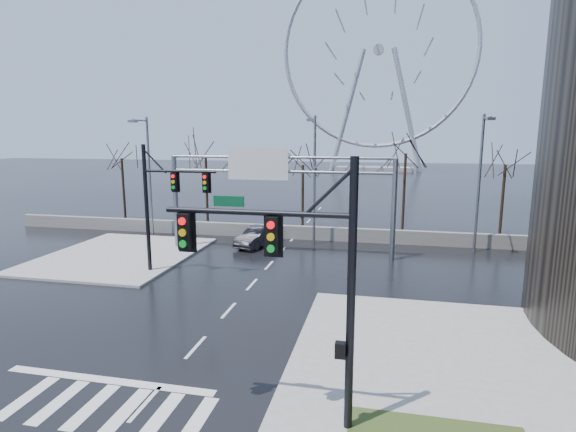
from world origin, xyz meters
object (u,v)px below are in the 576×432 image
(signal_mast_far, at_px, (163,197))
(car, at_px, (258,236))
(signal_mast_near, at_px, (303,269))
(ferris_wheel, at_px, (378,58))
(sign_gantry, at_px, (274,183))

(signal_mast_far, bearing_deg, car, 65.37)
(signal_mast_near, relative_size, ferris_wheel, 0.16)
(signal_mast_near, distance_m, signal_mast_far, 17.03)
(signal_mast_near, height_order, car, signal_mast_near)
(ferris_wheel, distance_m, car, 82.34)
(car, bearing_deg, sign_gantry, -31.59)
(ferris_wheel, height_order, car, ferris_wheel)
(signal_mast_near, bearing_deg, sign_gantry, 106.19)
(signal_mast_near, relative_size, sign_gantry, 0.49)
(sign_gantry, bearing_deg, signal_mast_far, -132.47)
(signal_mast_far, height_order, sign_gantry, signal_mast_far)
(signal_mast_far, distance_m, car, 9.74)
(signal_mast_far, height_order, car, signal_mast_far)
(sign_gantry, bearing_deg, ferris_wheel, 86.16)
(signal_mast_near, distance_m, ferris_wheel, 101.29)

